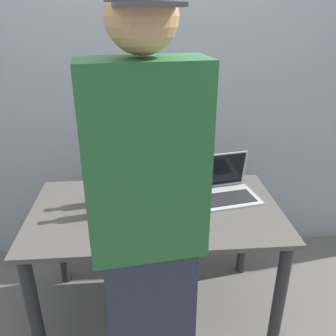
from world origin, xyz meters
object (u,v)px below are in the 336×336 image
at_px(beer_bottle_amber, 118,197).
at_px(beer_bottle_brown, 93,196).
at_px(beer_bottle_green, 95,186).
at_px(laptop, 224,187).
at_px(person_figure, 148,240).

bearing_deg(beer_bottle_amber, beer_bottle_brown, -173.58).
bearing_deg(beer_bottle_green, laptop, 4.24).
height_order(beer_bottle_brown, beer_bottle_green, beer_bottle_brown).
bearing_deg(beer_bottle_green, beer_bottle_brown, -87.66).
relative_size(laptop, person_figure, 0.21).
distance_m(beer_bottle_green, person_figure, 0.76).
xyz_separation_m(laptop, beer_bottle_brown, (-0.75, -0.18, 0.07)).
bearing_deg(laptop, beer_bottle_green, -175.76).
relative_size(laptop, beer_bottle_green, 1.28).
xyz_separation_m(beer_bottle_brown, person_figure, (0.28, -0.57, 0.11)).
height_order(beer_bottle_green, person_figure, person_figure).
height_order(laptop, beer_bottle_brown, beer_bottle_brown).
relative_size(laptop, beer_bottle_brown, 1.25).
height_order(laptop, person_figure, person_figure).
xyz_separation_m(laptop, beer_bottle_amber, (-0.62, -0.17, 0.05)).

